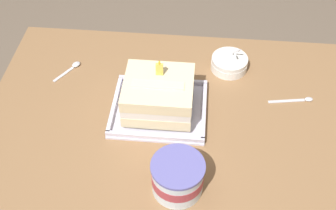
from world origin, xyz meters
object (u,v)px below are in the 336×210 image
object	(u,v)px
birthday_cake	(159,94)
serving_spoon_near_tray	(299,100)
bowl_stack	(229,63)
serving_spoon_by_bowls	(73,67)
ice_cream_tub	(178,177)
foil_tray	(159,109)

from	to	relation	value
birthday_cake	serving_spoon_near_tray	distance (m)	0.47
birthday_cake	bowl_stack	distance (m)	0.32
serving_spoon_by_bowls	ice_cream_tub	bearing A→B (deg)	-48.54
foil_tray	serving_spoon_by_bowls	size ratio (longest dim) A/B	2.68
birthday_cake	ice_cream_tub	xyz separation A→B (m)	(0.08, -0.28, -0.02)
birthday_cake	serving_spoon_by_bowls	world-z (taller)	birthday_cake
bowl_stack	serving_spoon_near_tray	distance (m)	0.27
ice_cream_tub	bowl_stack	bearing A→B (deg)	74.11
serving_spoon_near_tray	foil_tray	bearing A→B (deg)	-169.46
bowl_stack	serving_spoon_by_bowls	size ratio (longest dim) A/B	1.14
foil_tray	bowl_stack	distance (m)	0.32
ice_cream_tub	birthday_cake	bearing A→B (deg)	105.92
foil_tray	ice_cream_tub	xyz separation A→B (m)	(0.08, -0.28, 0.05)
foil_tray	serving_spoon_near_tray	xyz separation A→B (m)	(0.45, 0.08, -0.00)
serving_spoon_near_tray	serving_spoon_by_bowls	bearing A→B (deg)	173.32
serving_spoon_by_bowls	foil_tray	bearing A→B (deg)	-28.45
bowl_stack	serving_spoon_by_bowls	distance (m)	0.55
birthday_cake	ice_cream_tub	world-z (taller)	birthday_cake
birthday_cake	serving_spoon_near_tray	size ratio (longest dim) A/B	1.42
bowl_stack	birthday_cake	bearing A→B (deg)	-135.13
serving_spoon_near_tray	bowl_stack	bearing A→B (deg)	148.83
foil_tray	serving_spoon_by_bowls	distance (m)	0.37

